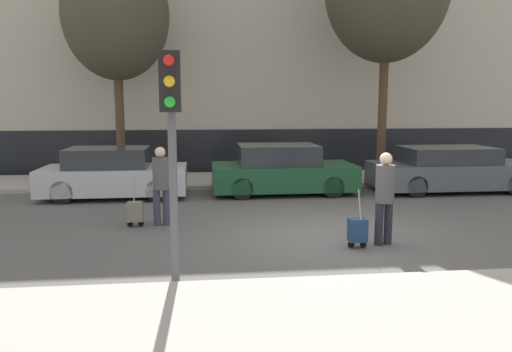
{
  "coord_description": "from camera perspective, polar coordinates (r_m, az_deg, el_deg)",
  "views": [
    {
      "loc": [
        -2.5,
        -9.26,
        2.6
      ],
      "look_at": [
        -1.26,
        1.8,
        0.95
      ],
      "focal_mm": 35.0,
      "sensor_mm": 36.0,
      "label": 1
    }
  ],
  "objects": [
    {
      "name": "bare_tree_near_crossing",
      "position": [
        16.85,
        -15.73,
        17.27
      ],
      "size": [
        3.3,
        3.3,
        7.19
      ],
      "color": "#4C3826",
      "rests_on": "sidewalk_far"
    },
    {
      "name": "sidewalk_far",
      "position": [
        16.64,
        2.32,
        -0.35
      ],
      "size": [
        28.0,
        3.0,
        0.12
      ],
      "color": "#A39E93",
      "rests_on": "ground_plane"
    },
    {
      "name": "parked_car_1",
      "position": [
        14.32,
        2.95,
        0.62
      ],
      "size": [
        4.05,
        1.89,
        1.4
      ],
      "color": "#194728",
      "rests_on": "ground_plane"
    },
    {
      "name": "parked_car_0",
      "position": [
        14.25,
        -16.01,
        0.21
      ],
      "size": [
        3.9,
        1.81,
        1.37
      ],
      "color": "#B7BABF",
      "rests_on": "ground_plane"
    },
    {
      "name": "sidewalk_near",
      "position": [
        6.56,
        17.17,
        -14.74
      ],
      "size": [
        28.0,
        2.5,
        0.12
      ],
      "color": "#A39E93",
      "rests_on": "ground_plane"
    },
    {
      "name": "trolley_right",
      "position": [
        9.18,
        11.54,
        -6.08
      ],
      "size": [
        0.34,
        0.29,
        1.07
      ],
      "color": "navy",
      "rests_on": "ground_plane"
    },
    {
      "name": "trolley_left",
      "position": [
        10.8,
        -13.64,
        -3.98
      ],
      "size": [
        0.34,
        0.29,
        1.07
      ],
      "color": "slate",
      "rests_on": "ground_plane"
    },
    {
      "name": "pedestrian_right",
      "position": [
        9.35,
        14.5,
        -1.89
      ],
      "size": [
        0.34,
        0.34,
        1.7
      ],
      "rotation": [
        0.0,
        0.0,
        0.25
      ],
      "color": "#23232D",
      "rests_on": "ground_plane"
    },
    {
      "name": "pedestrian_left",
      "position": [
        10.7,
        -10.81,
        -0.59
      ],
      "size": [
        0.35,
        0.34,
        1.68
      ],
      "rotation": [
        0.0,
        0.0,
        0.13
      ],
      "color": "#383347",
      "rests_on": "ground_plane"
    },
    {
      "name": "parked_car_2",
      "position": [
        15.74,
        21.38,
        0.64
      ],
      "size": [
        4.7,
        1.88,
        1.31
      ],
      "color": "#4C5156",
      "rests_on": "ground_plane"
    },
    {
      "name": "ground_plane",
      "position": [
        9.93,
        8.48,
        -6.83
      ],
      "size": [
        80.0,
        80.0,
        0.0
      ],
      "primitive_type": "plane",
      "color": "#565451"
    },
    {
      "name": "building_facade",
      "position": [
        20.43,
        0.7,
        14.62
      ],
      "size": [
        28.0,
        3.45,
        9.62
      ],
      "color": "#B7AD99",
      "rests_on": "ground_plane"
    },
    {
      "name": "traffic_light",
      "position": [
        6.9,
        -9.67,
        6.2
      ],
      "size": [
        0.28,
        0.47,
        3.27
      ],
      "color": "#515154",
      "rests_on": "ground_plane"
    }
  ]
}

